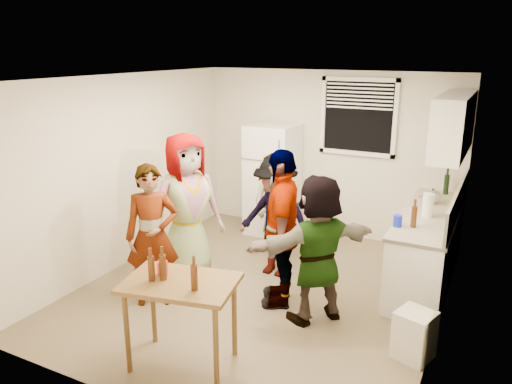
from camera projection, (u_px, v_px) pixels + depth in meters
The scene contains 23 objects.
room at pixel (262, 290), 6.00m from camera, with size 4.00×4.50×2.50m, color beige, non-canonical shape.
window at pixel (358, 117), 7.18m from camera, with size 1.12×0.10×1.06m, color white, non-canonical shape.
refrigerator at pixel (273, 179), 7.70m from camera, with size 0.70×0.70×1.70m, color white.
counter_lower at pixel (427, 249), 6.12m from camera, with size 0.60×2.20×0.86m, color white.
countertop at pixel (431, 214), 6.00m from camera, with size 0.64×2.22×0.04m, color #BCB19A.
backsplash at pixel (458, 202), 5.82m from camera, with size 0.03×2.20×0.36m, color beige.
upper_cabinets at pixel (454, 124), 5.81m from camera, with size 0.34×1.60×0.70m, color white.
kettle at pixel (432, 203), 6.36m from camera, with size 0.25×0.21×0.21m, color silver, non-canonical shape.
paper_towel at pixel (427, 217), 5.86m from camera, with size 0.13×0.13×0.28m, color white.
wine_bottle at pixel (445, 194), 6.76m from camera, with size 0.07×0.07×0.27m, color black.
beer_bottle_counter at pixel (413, 227), 5.52m from camera, with size 0.06×0.06×0.24m, color #47230C.
blue_cup at pixel (397, 226), 5.54m from camera, with size 0.10×0.10×0.13m, color #1225D7.
picture_frame at pixel (456, 199), 6.28m from camera, with size 0.02×0.18×0.15m, color #E3C64A.
trash_bin at pixel (414, 333), 4.64m from camera, with size 0.32×0.32×0.47m, color silver.
serving_table at pixel (184, 362), 4.63m from camera, with size 0.98×0.66×0.83m, color brown, non-canonical shape.
beer_bottle_table at pixel (164, 279), 4.42m from camera, with size 0.06×0.06×0.23m, color #47230C.
red_cup at pixel (163, 274), 4.53m from camera, with size 0.09×0.09×0.13m, color red.
guest_grey at pixel (190, 279), 6.31m from camera, with size 0.91×1.86×0.59m, color #949494.
guest_stripe at pixel (156, 301), 5.75m from camera, with size 0.59×1.61×0.39m, color #141933.
guest_back_left at pixel (276, 256), 6.99m from camera, with size 0.71×1.46×0.55m, color brown.
guest_back_right at pixel (275, 273), 6.46m from camera, with size 0.99×1.53×0.57m, color #3B3B40.
guest_black at pixel (281, 301), 5.75m from camera, with size 1.05×1.79×0.44m, color black.
guest_orange at pixel (315, 318), 5.40m from camera, with size 1.48×1.60×0.47m, color #EFA551.
Camera 1 is at (2.41, -4.87, 2.81)m, focal length 35.00 mm.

